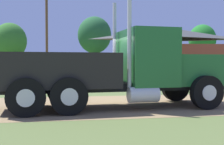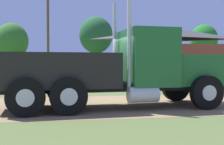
% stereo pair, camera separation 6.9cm
% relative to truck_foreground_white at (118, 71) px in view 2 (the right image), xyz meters
% --- Properties ---
extents(ground_plane, '(200.00, 200.00, 0.00)m').
position_rel_truck_foreground_white_xyz_m(ground_plane, '(0.57, 0.73, -1.31)').
color(ground_plane, '#576835').
extents(dirt_track, '(120.00, 5.86, 0.01)m').
position_rel_truck_foreground_white_xyz_m(dirt_track, '(0.57, 0.73, -1.31)').
color(dirt_track, '#8E734C').
rests_on(dirt_track, ground_plane).
extents(truck_foreground_white, '(8.36, 3.25, 3.88)m').
position_rel_truck_foreground_white_xyz_m(truck_foreground_white, '(0.00, 0.00, 0.00)').
color(truck_foreground_white, black).
rests_on(truck_foreground_white, ground_plane).
extents(shed_building, '(14.36, 7.71, 5.90)m').
position_rel_truck_foreground_white_xyz_m(shed_building, '(10.77, 24.67, 1.54)').
color(shed_building, brown).
rests_on(shed_building, ground_plane).
extents(utility_pole_near, '(2.18, 0.57, 9.36)m').
position_rel_truck_foreground_white_xyz_m(utility_pole_near, '(-3.49, 21.18, 3.62)').
color(utility_pole_near, brown).
rests_on(utility_pole_near, ground_plane).
extents(tree_left, '(5.21, 5.21, 7.89)m').
position_rel_truck_foreground_white_xyz_m(tree_left, '(-10.03, 38.92, 3.70)').
color(tree_left, '#513823').
rests_on(tree_left, ground_plane).
extents(tree_mid, '(5.59, 5.59, 9.30)m').
position_rel_truck_foreground_white_xyz_m(tree_mid, '(3.45, 39.45, 4.90)').
color(tree_mid, '#513823').
rests_on(tree_mid, ground_plane).
extents(tree_right, '(4.50, 4.50, 7.97)m').
position_rel_truck_foreground_white_xyz_m(tree_right, '(21.20, 36.38, 4.15)').
color(tree_right, '#513823').
rests_on(tree_right, ground_plane).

